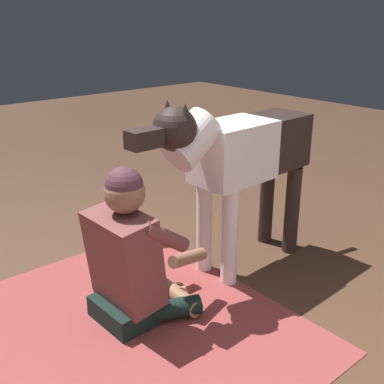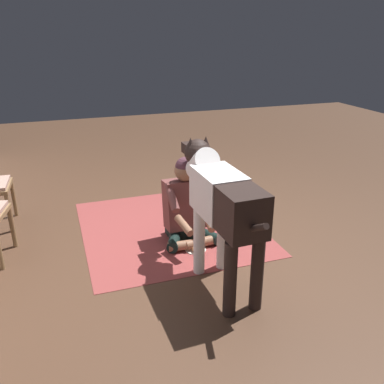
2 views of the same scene
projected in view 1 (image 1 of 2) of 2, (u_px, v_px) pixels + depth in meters
ground_plane at (105, 292)px, 2.84m from camera, size 13.07×13.07×0.00m
area_rug at (97, 344)px, 2.39m from camera, size 1.95×1.84×0.01m
person_sitting_on_floor at (132, 258)px, 2.51m from camera, size 0.63×0.58×0.86m
large_dog at (239, 156)px, 2.88m from camera, size 1.50×0.34×1.14m
hot_dog_on_plate at (171, 293)px, 2.79m from camera, size 0.21×0.21×0.06m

